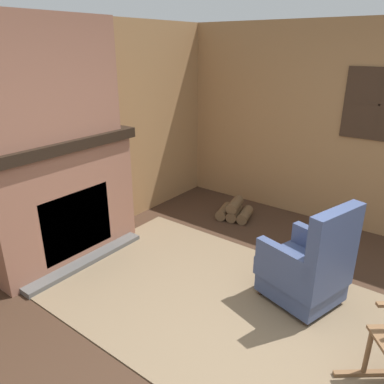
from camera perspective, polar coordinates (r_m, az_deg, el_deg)
ground_plane at (r=3.23m, az=11.76°, el=-23.52°), size 14.00×14.00×0.00m
wood_panel_wall_left at (r=4.28m, az=-21.52°, el=6.81°), size 0.06×5.97×2.56m
wood_panel_wall_back at (r=5.02m, az=26.84°, el=8.08°), size 5.97×0.09×2.56m
fireplace_hearth at (r=4.27m, az=-18.75°, el=-1.37°), size 0.60×1.74×1.37m
chimney_breast at (r=3.99m, az=-21.10°, el=15.82°), size 0.34×1.45×1.17m
area_rug at (r=3.65m, az=4.86°, el=-16.67°), size 3.52×2.10×0.01m
armchair at (r=3.62m, az=17.16°, el=-11.10°), size 0.80×0.76×1.03m
firewood_stack at (r=5.24m, az=6.51°, el=-2.90°), size 0.53×0.47×0.27m
storage_case at (r=4.19m, az=-18.36°, el=9.07°), size 0.13×0.25×0.12m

